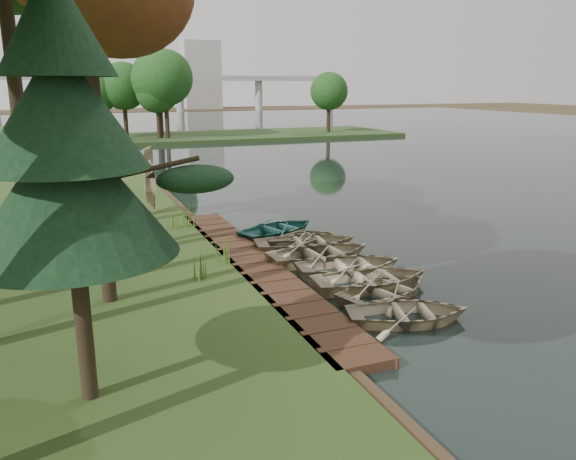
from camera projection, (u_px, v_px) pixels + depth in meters
name	position (u px, v px, depth m)	size (l,w,h in m)	color
ground	(296.00, 265.00, 20.30)	(300.00, 300.00, 0.00)	#3D2F1D
water	(524.00, 159.00, 49.09)	(130.00, 200.00, 0.05)	black
boardwalk	(254.00, 266.00, 19.68)	(1.60, 16.00, 0.30)	#3B2416
peninsula	(198.00, 137.00, 68.04)	(50.00, 14.00, 0.45)	#273E1B
far_trees	(167.00, 84.00, 65.28)	(45.60, 5.60, 8.80)	black
bridge	(146.00, 82.00, 130.75)	(95.90, 4.00, 8.60)	#A5A5A0
building_a	(201.00, 75.00, 154.63)	(10.00, 8.00, 18.00)	#A5A5A0
building_b	(66.00, 86.00, 147.22)	(8.00, 8.00, 12.00)	#A5A5A0
rowboat_0	(408.00, 310.00, 15.21)	(2.42, 3.38, 0.70)	tan
rowboat_1	(386.00, 287.00, 16.94)	(2.42, 3.39, 0.70)	tan
rowboat_2	(372.00, 276.00, 17.77)	(2.77, 3.87, 0.80)	tan
rowboat_3	(350.00, 263.00, 19.14)	(2.67, 3.74, 0.77)	tan
rowboat_4	(320.00, 251.00, 20.46)	(2.86, 4.00, 0.83)	tan
rowboat_5	(306.00, 240.00, 21.83)	(2.87, 4.02, 0.83)	tan
rowboat_6	(301.00, 235.00, 22.91)	(2.17, 3.04, 0.63)	tan
rowboat_7	(279.00, 227.00, 23.91)	(2.69, 3.76, 0.78)	#2A756C
stored_rowboat	(153.00, 205.00, 27.41)	(2.26, 3.17, 0.66)	tan
pine_tree	(66.00, 144.00, 9.93)	(3.80, 3.80, 8.06)	black
reeds_0	(200.00, 265.00, 17.84)	(0.60, 0.60, 0.93)	#3F661E
reeds_1	(222.00, 250.00, 19.57)	(0.60, 0.60, 0.90)	#3F661E
reeds_2	(187.00, 217.00, 24.29)	(0.60, 0.60, 1.00)	#3F661E
reeds_3	(172.00, 219.00, 24.12)	(0.60, 0.60, 0.87)	#3F661E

